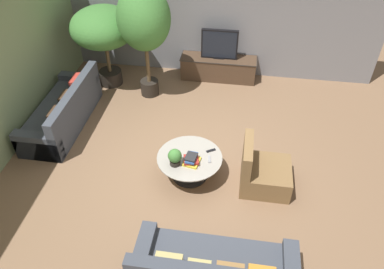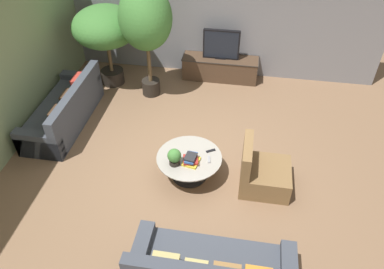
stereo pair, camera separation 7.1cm
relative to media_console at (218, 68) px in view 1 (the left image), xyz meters
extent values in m
plane|color=brown|center=(-0.22, -2.94, -0.27)|extent=(24.00, 24.00, 0.00)
cube|color=slate|center=(-0.22, 0.32, 1.23)|extent=(7.40, 0.12, 3.00)
cube|color=#473323|center=(0.00, 0.00, -0.01)|extent=(1.70, 0.48, 0.52)
cube|color=#2D2823|center=(0.00, 0.00, 0.24)|extent=(1.73, 0.50, 0.02)
cube|color=black|center=(0.00, 0.00, 0.59)|extent=(0.81, 0.08, 0.68)
cube|color=black|center=(0.00, -0.04, 0.59)|extent=(0.75, 0.00, 0.61)
cube|color=black|center=(0.00, 0.00, 0.26)|extent=(0.24, 0.13, 0.02)
cylinder|color=black|center=(-0.17, -3.21, -0.26)|extent=(0.59, 0.59, 0.02)
cylinder|color=black|center=(-0.17, -3.21, -0.06)|extent=(0.10, 0.10, 0.42)
cylinder|color=gray|center=(-0.17, -3.21, 0.15)|extent=(1.08, 1.08, 0.02)
cube|color=#3D424C|center=(-2.88, -2.18, -0.06)|extent=(0.84, 2.18, 0.42)
cube|color=#3D424C|center=(-2.54, -2.18, 0.36)|extent=(0.16, 2.18, 0.42)
cube|color=#3D424C|center=(-2.88, -1.19, 0.00)|extent=(0.84, 0.20, 0.54)
cube|color=#3D424C|center=(-2.88, -3.17, 0.00)|extent=(0.84, 0.20, 0.54)
cube|color=#B23328|center=(-2.70, -1.65, 0.32)|extent=(0.17, 0.39, 0.36)
cube|color=#422D1E|center=(-2.70, -2.18, 0.30)|extent=(0.18, 0.34, 0.33)
cube|color=#422D1E|center=(-2.70, -2.71, 0.30)|extent=(0.13, 0.34, 0.31)
cube|color=#3D424C|center=(-0.49, -5.06, 0.00)|extent=(0.20, 0.84, 0.54)
cube|color=tan|center=(0.26, -5.24, 0.28)|extent=(0.28, 0.13, 0.26)
cube|color=tan|center=(-0.10, -5.24, 0.30)|extent=(0.33, 0.15, 0.31)
cube|color=brown|center=(1.09, -3.23, -0.07)|extent=(0.80, 0.76, 0.40)
cube|color=brown|center=(0.76, -3.23, 0.36)|extent=(0.14, 0.76, 0.46)
cylinder|color=black|center=(-2.41, -0.59, -0.11)|extent=(0.51, 0.51, 0.32)
cylinder|color=brown|center=(-2.41, -0.59, 0.36)|extent=(0.08, 0.08, 0.62)
ellipsoid|color=#3D7533|center=(-2.41, -0.59, 1.09)|extent=(1.38, 1.38, 0.84)
cylinder|color=black|center=(-1.42, -0.88, -0.11)|extent=(0.39, 0.39, 0.33)
cylinder|color=brown|center=(-1.42, -0.88, 0.44)|extent=(0.08, 0.08, 0.76)
ellipsoid|color=#3D7533|center=(-1.42, -0.88, 1.47)|extent=(1.05, 1.05, 1.30)
cylinder|color=black|center=(-0.37, -3.41, 0.21)|extent=(0.17, 0.17, 0.09)
sphere|color=#3D7533|center=(-0.37, -3.41, 0.35)|extent=(0.22, 0.22, 0.22)
cube|color=gold|center=(-0.12, -3.33, 0.18)|extent=(0.29, 0.31, 0.04)
cube|color=#A32823|center=(-0.13, -3.33, 0.22)|extent=(0.28, 0.26, 0.04)
cube|color=#2D4C84|center=(-0.12, -3.32, 0.26)|extent=(0.19, 0.29, 0.03)
cube|color=#232326|center=(-0.13, -3.33, 0.29)|extent=(0.20, 0.24, 0.03)
cube|color=black|center=(0.16, -3.01, 0.17)|extent=(0.16, 0.12, 0.02)
cube|color=gray|center=(0.16, -3.22, 0.17)|extent=(0.07, 0.16, 0.02)
camera|label=1|loc=(0.54, -7.60, 4.42)|focal=35.00mm
camera|label=2|loc=(0.61, -7.58, 4.42)|focal=35.00mm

